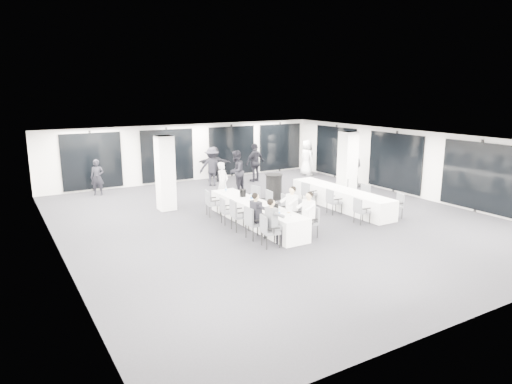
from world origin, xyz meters
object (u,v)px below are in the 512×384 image
Objects in this scene: cocktail_table at (274,187)px; chair_side_right_near at (397,204)px; chair_main_left_near at (268,229)px; ice_bucket_far at (243,193)px; banquet_table_main at (255,214)px; chair_main_right_mid at (280,207)px; chair_side_right_far at (342,188)px; chair_side_left_mid at (333,200)px; chair_main_left_second at (253,221)px; banquet_table_side at (340,198)px; chair_main_left_far at (211,201)px; chair_main_right_far at (253,197)px; standing_guest_f at (214,162)px; chair_side_left_far at (308,192)px; standing_guest_d at (255,160)px; chair_main_left_mid at (237,213)px; chair_side_right_mid at (363,195)px; chair_main_right_fourth at (266,202)px; standing_guest_c at (212,164)px; chair_main_left_fourth at (226,210)px; chair_main_right_near at (311,220)px; standing_guest_h at (353,165)px; chair_main_right_second at (294,212)px; chair_side_left_near at (360,209)px; standing_guest_g at (97,175)px; standing_guest_a at (223,180)px; standing_guest_e at (307,155)px.

chair_side_right_near is at bearing -63.83° from cocktail_table.
chair_main_left_near is 3.73× the size of ice_bucket_far.
chair_main_right_mid is (0.83, -0.25, 0.18)m from banquet_table_main.
chair_side_left_mid is at bearing 132.45° from chair_side_right_far.
chair_side_right_far is (5.61, 2.41, -0.04)m from chair_main_left_second.
banquet_table_side is 4.99m from chair_main_left_far.
chair_main_right_far is 5.97m from standing_guest_f.
standing_guest_d is at bearing 165.74° from chair_side_left_far.
chair_main_left_mid is 5.60m from chair_side_right_mid.
ice_bucket_far reaches higher than chair_main_right_fourth.
chair_main_right_far is (-3.11, 1.33, 0.16)m from banquet_table_side.
banquet_table_main is at bearing 106.38° from standing_guest_c.
cocktail_table is 4.01m from chair_main_left_fourth.
chair_main_right_near is 1.01× the size of chair_main_right_fourth.
chair_main_left_near is 1.67m from chair_main_right_near.
chair_main_right_fourth is 0.46× the size of standing_guest_h.
chair_side_left_far is (2.27, 2.30, -0.05)m from chair_main_right_second.
chair_side_right_mid is at bearing 100.12° from chair_main_left_second.
chair_side_left_near is (3.95, -3.44, -0.04)m from chair_main_left_far.
chair_main_left_fourth is at bearing 81.59° from chair_side_right_near.
chair_main_left_near is 1.04× the size of chair_side_left_mid.
banquet_table_side is at bearing 36.16° from chair_side_right_near.
chair_main_right_fourth is (-0.01, 1.75, -0.04)m from chair_main_right_second.
standing_guest_g is at bearing -163.28° from chair_main_left_second.
chair_main_left_fourth is 1.85m from chair_main_right_mid.
chair_main_left_fourth is (0.01, 2.67, -0.04)m from chair_main_left_near.
chair_side_left_mid is at bearing -7.38° from chair_side_left_far.
chair_main_left_mid reaches higher than chair_side_right_near.
standing_guest_c is at bearing 166.93° from chair_main_left_fourth.
banquet_table_side is 4.96× the size of chair_main_left_mid.
chair_side_right_mid is (1.65, 1.58, -0.01)m from chair_side_left_near.
chair_main_left_mid is 0.58× the size of standing_guest_g.
chair_side_right_mid is at bearing -69.78° from standing_guest_a.
chair_main_left_fourth is at bearing 38.62° from standing_guest_d.
standing_guest_d reaches higher than cocktail_table.
standing_guest_f is at bearing 25.57° from chair_side_right_far.
banquet_table_main is at bearing -87.99° from chair_side_left_mid.
standing_guest_e is at bearing 137.05° from chair_main_left_mid.
cocktail_table is 5.24m from chair_main_left_second.
chair_side_left_near is at bearing 130.31° from standing_guest_c.
chair_main_left_near is at bearing 85.99° from standing_guest_h.
chair_main_right_second is 0.54× the size of standing_guest_a.
ice_bucket_far is at bearing -126.65° from chair_side_left_near.
ice_bucket_far is (-3.85, 0.77, 0.50)m from banquet_table_side.
standing_guest_f reaches higher than banquet_table_main.
standing_guest_g reaches higher than chair_side_right_far.
chair_main_left_far is at bearing -109.84° from chair_side_left_mid.
chair_main_right_mid is 0.52× the size of standing_guest_a.
chair_main_right_second is (1.67, -2.80, 0.03)m from chair_main_left_far.
chair_main_left_mid is (-3.35, -3.04, 0.05)m from cocktail_table.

